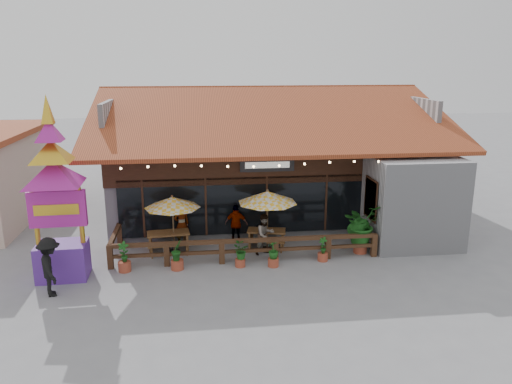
{
  "coord_description": "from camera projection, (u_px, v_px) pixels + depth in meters",
  "views": [
    {
      "loc": [
        -3.32,
        -17.68,
        7.24
      ],
      "look_at": [
        -0.99,
        1.5,
        2.16
      ],
      "focal_mm": 35.0,
      "sensor_mm": 36.0,
      "label": 1
    }
  ],
  "objects": [
    {
      "name": "pedestrian",
      "position": [
        50.0,
        267.0,
        15.7
      ],
      "size": [
        1.11,
        1.42,
        1.92
      ],
      "primitive_type": "imported",
      "rotation": [
        0.0,
        0.0,
        1.94
      ],
      "color": "black",
      "rests_on": "ground"
    },
    {
      "name": "diner_b",
      "position": [
        265.0,
        234.0,
        19.12
      ],
      "size": [
        0.96,
        0.88,
        1.61
      ],
      "primitive_type": "imported",
      "rotation": [
        0.0,
        0.0,
        0.44
      ],
      "color": "#391E12",
      "rests_on": "ground"
    },
    {
      "name": "restaurant_building",
      "position": [
        268.0,
        165.0,
        25.02
      ],
      "size": [
        15.5,
        14.73,
        6.09
      ],
      "color": "#BBBBC0",
      "rests_on": "ground"
    },
    {
      "name": "planter_e",
      "position": [
        323.0,
        251.0,
        18.57
      ],
      "size": [
        0.39,
        0.39,
        0.93
      ],
      "color": "#9B402A",
      "rests_on": "ground"
    },
    {
      "name": "planter_d",
      "position": [
        273.0,
        254.0,
        18.03
      ],
      "size": [
        0.49,
        0.49,
        0.96
      ],
      "color": "#9B402A",
      "rests_on": "ground"
    },
    {
      "name": "diner_c",
      "position": [
        236.0,
        224.0,
        20.34
      ],
      "size": [
        1.02,
        0.64,
        1.62
      ],
      "primitive_type": "imported",
      "rotation": [
        0.0,
        0.0,
        2.86
      ],
      "color": "#391E12",
      "rests_on": "ground"
    },
    {
      "name": "planter_a",
      "position": [
        124.0,
        259.0,
        17.62
      ],
      "size": [
        0.45,
        0.45,
        1.11
      ],
      "color": "#9B402A",
      "rests_on": "ground"
    },
    {
      "name": "umbrella_left",
      "position": [
        172.0,
        203.0,
        19.04
      ],
      "size": [
        2.25,
        2.25,
        2.3
      ],
      "color": "brown",
      "rests_on": "ground"
    },
    {
      "name": "thai_sign_tower",
      "position": [
        54.0,
        177.0,
        16.35
      ],
      "size": [
        2.56,
        2.56,
        6.7
      ],
      "color": "#5A2997",
      "rests_on": "ground"
    },
    {
      "name": "picnic_table_right",
      "position": [
        266.0,
        236.0,
        19.91
      ],
      "size": [
        1.74,
        1.57,
        0.73
      ],
      "color": "brown",
      "rests_on": "ground"
    },
    {
      "name": "tropical_plant",
      "position": [
        362.0,
        225.0,
        19.19
      ],
      "size": [
        1.82,
        1.74,
        1.97
      ],
      "color": "#9B402A",
      "rests_on": "ground"
    },
    {
      "name": "patio_railing",
      "position": [
        228.0,
        245.0,
        18.53
      ],
      "size": [
        10.0,
        2.6,
        0.92
      ],
      "color": "#4B2A1B",
      "rests_on": "ground"
    },
    {
      "name": "umbrella_right",
      "position": [
        267.0,
        197.0,
        19.17
      ],
      "size": [
        3.06,
        3.06,
        2.48
      ],
      "color": "brown",
      "rests_on": "ground"
    },
    {
      "name": "planter_c",
      "position": [
        240.0,
        253.0,
        18.01
      ],
      "size": [
        0.71,
        0.67,
        0.91
      ],
      "color": "#9B402A",
      "rests_on": "ground"
    },
    {
      "name": "picnic_table_left",
      "position": [
        168.0,
        238.0,
        19.48
      ],
      "size": [
        1.76,
        1.56,
        0.78
      ],
      "color": "brown",
      "rests_on": "ground"
    },
    {
      "name": "diner_a",
      "position": [
        182.0,
        224.0,
        20.12
      ],
      "size": [
        0.72,
        0.59,
        1.72
      ],
      "primitive_type": "imported",
      "rotation": [
        0.0,
        0.0,
        3.45
      ],
      "color": "#391E12",
      "rests_on": "ground"
    },
    {
      "name": "ground",
      "position": [
        286.0,
        255.0,
        19.2
      ],
      "size": [
        100.0,
        100.0,
        0.0
      ],
      "primitive_type": "plane",
      "color": "gray",
      "rests_on": "ground"
    },
    {
      "name": "planter_b",
      "position": [
        177.0,
        256.0,
        17.77
      ],
      "size": [
        0.5,
        0.52,
        1.1
      ],
      "color": "#9B402A",
      "rests_on": "ground"
    }
  ]
}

